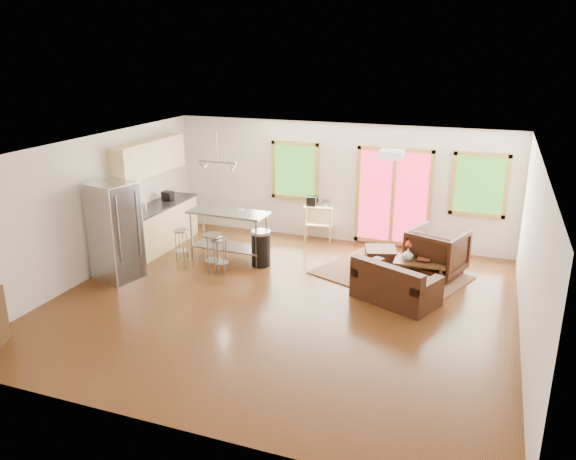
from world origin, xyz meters
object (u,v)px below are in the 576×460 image
(refrigerator, at_px, (116,232))
(island, at_px, (229,227))
(kitchen_cart, at_px, (318,211))
(rug, at_px, (391,275))
(ottoman, at_px, (380,258))
(loveseat, at_px, (395,286))
(coffee_table, at_px, (420,263))
(armchair, at_px, (437,250))

(refrigerator, height_order, island, refrigerator)
(island, height_order, kitchen_cart, island)
(island, distance_m, kitchen_cart, 2.22)
(rug, xyz_separation_m, refrigerator, (-4.74, -1.85, 0.90))
(rug, relative_size, ottoman, 4.31)
(loveseat, bearing_deg, island, -169.65)
(rug, bearing_deg, loveseat, -77.11)
(loveseat, height_order, refrigerator, refrigerator)
(loveseat, bearing_deg, ottoman, 133.87)
(refrigerator, xyz_separation_m, island, (1.49, 1.60, -0.22))
(rug, bearing_deg, kitchen_cart, 141.43)
(rug, xyz_separation_m, kitchen_cart, (-1.93, 1.54, 0.66))
(coffee_table, distance_m, kitchen_cart, 2.91)
(armchair, distance_m, ottoman, 1.10)
(rug, bearing_deg, ottoman, 127.20)
(armchair, relative_size, refrigerator, 0.54)
(kitchen_cart, bearing_deg, coffee_table, -31.99)
(coffee_table, xyz_separation_m, kitchen_cart, (-2.45, 1.53, 0.35))
(coffee_table, xyz_separation_m, island, (-3.77, -0.26, 0.37))
(loveseat, distance_m, coffee_table, 1.15)
(kitchen_cart, bearing_deg, refrigerator, -129.72)
(rug, relative_size, armchair, 2.58)
(rug, height_order, island, island)
(rug, distance_m, ottoman, 0.49)
(loveseat, distance_m, kitchen_cart, 3.45)
(rug, height_order, loveseat, loveseat)
(loveseat, bearing_deg, rug, 127.01)
(refrigerator, bearing_deg, armchair, 35.87)
(rug, xyz_separation_m, loveseat, (0.25, -1.11, 0.28))
(refrigerator, bearing_deg, kitchen_cart, 64.01)
(kitchen_cart, bearing_deg, armchair, -22.80)
(armchair, bearing_deg, loveseat, 90.35)
(rug, distance_m, armchair, 1.00)
(ottoman, bearing_deg, kitchen_cart, 144.58)
(rug, height_order, ottoman, ottoman)
(ottoman, xyz_separation_m, kitchen_cart, (-1.65, 1.18, 0.48))
(armchair, bearing_deg, island, 28.81)
(rug, bearing_deg, coffee_table, 0.45)
(ottoman, bearing_deg, armchair, 2.04)
(ottoman, relative_size, refrigerator, 0.32)
(loveseat, distance_m, armchair, 1.61)
(ottoman, xyz_separation_m, refrigerator, (-4.46, -2.21, 0.72))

